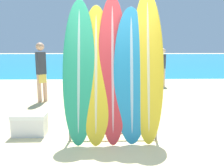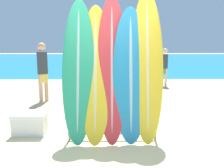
{
  "view_description": "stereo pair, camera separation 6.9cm",
  "coord_description": "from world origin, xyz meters",
  "px_view_note": "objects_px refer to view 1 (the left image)",
  "views": [
    {
      "loc": [
        -0.05,
        -3.13,
        1.53
      ],
      "look_at": [
        0.06,
        1.19,
        0.84
      ],
      "focal_mm": 35.0,
      "sensor_mm": 36.0,
      "label": 1
    },
    {
      "loc": [
        0.02,
        -3.13,
        1.53
      ],
      "look_at": [
        0.06,
        1.19,
        0.84
      ],
      "focal_mm": 35.0,
      "sensor_mm": 36.0,
      "label": 2
    }
  ],
  "objects_px": {
    "person_far_left": "(162,66)",
    "surfboard_slot_0": "(79,70)",
    "person_near_water": "(142,69)",
    "cooler_box": "(30,124)",
    "surfboard_slot_2": "(113,68)",
    "person_mid_beach": "(41,70)",
    "surfboard_slot_1": "(96,73)",
    "surfboard_slot_4": "(148,66)",
    "surfboard_rack": "(113,115)",
    "surfboard_slot_3": "(131,75)"
  },
  "relations": [
    {
      "from": "surfboard_slot_1",
      "to": "surfboard_slot_3",
      "type": "distance_m",
      "value": 0.58
    },
    {
      "from": "surfboard_slot_1",
      "to": "surfboard_slot_2",
      "type": "bearing_deg",
      "value": 2.5
    },
    {
      "from": "person_far_left",
      "to": "surfboard_rack",
      "type": "bearing_deg",
      "value": -70.41
    },
    {
      "from": "surfboard_slot_4",
      "to": "person_mid_beach",
      "type": "relative_size",
      "value": 1.46
    },
    {
      "from": "surfboard_slot_1",
      "to": "surfboard_slot_2",
      "type": "xyz_separation_m",
      "value": [
        0.27,
        0.01,
        0.08
      ]
    },
    {
      "from": "person_mid_beach",
      "to": "person_far_left",
      "type": "bearing_deg",
      "value": 169.51
    },
    {
      "from": "surfboard_rack",
      "to": "surfboard_slot_1",
      "type": "relative_size",
      "value": 0.66
    },
    {
      "from": "surfboard_slot_3",
      "to": "person_far_left",
      "type": "distance_m",
      "value": 5.76
    },
    {
      "from": "surfboard_rack",
      "to": "surfboard_slot_4",
      "type": "relative_size",
      "value": 0.6
    },
    {
      "from": "cooler_box",
      "to": "surfboard_slot_0",
      "type": "bearing_deg",
      "value": -12.16
    },
    {
      "from": "surfboard_rack",
      "to": "person_near_water",
      "type": "height_order",
      "value": "person_near_water"
    },
    {
      "from": "surfboard_slot_4",
      "to": "person_near_water",
      "type": "xyz_separation_m",
      "value": [
        0.52,
        3.82,
        -0.39
      ]
    },
    {
      "from": "surfboard_slot_1",
      "to": "person_far_left",
      "type": "height_order",
      "value": "surfboard_slot_1"
    },
    {
      "from": "surfboard_rack",
      "to": "surfboard_slot_3",
      "type": "bearing_deg",
      "value": 4.46
    },
    {
      "from": "surfboard_rack",
      "to": "person_far_left",
      "type": "xyz_separation_m",
      "value": [
        2.21,
        5.46,
        0.41
      ]
    },
    {
      "from": "person_far_left",
      "to": "cooler_box",
      "type": "distance_m",
      "value": 6.41
    },
    {
      "from": "surfboard_rack",
      "to": "person_near_water",
      "type": "distance_m",
      "value": 4.04
    },
    {
      "from": "person_mid_beach",
      "to": "cooler_box",
      "type": "bearing_deg",
      "value": 58.4
    },
    {
      "from": "cooler_box",
      "to": "person_far_left",
      "type": "bearing_deg",
      "value": 54.56
    },
    {
      "from": "surfboard_slot_2",
      "to": "person_mid_beach",
      "type": "bearing_deg",
      "value": 126.12
    },
    {
      "from": "surfboard_slot_2",
      "to": "person_near_water",
      "type": "distance_m",
      "value": 3.97
    },
    {
      "from": "surfboard_slot_3",
      "to": "person_mid_beach",
      "type": "xyz_separation_m",
      "value": [
        -2.29,
        2.77,
        -0.18
      ]
    },
    {
      "from": "surfboard_slot_0",
      "to": "surfboard_slot_1",
      "type": "bearing_deg",
      "value": 0.7
    },
    {
      "from": "surfboard_rack",
      "to": "surfboard_slot_0",
      "type": "bearing_deg",
      "value": 173.67
    },
    {
      "from": "surfboard_slot_4",
      "to": "surfboard_slot_2",
      "type": "bearing_deg",
      "value": 177.26
    },
    {
      "from": "surfboard_slot_2",
      "to": "surfboard_slot_4",
      "type": "xyz_separation_m",
      "value": [
        0.58,
        -0.03,
        0.03
      ]
    },
    {
      "from": "surfboard_slot_1",
      "to": "person_near_water",
      "type": "relative_size",
      "value": 1.45
    },
    {
      "from": "surfboard_slot_2",
      "to": "person_mid_beach",
      "type": "height_order",
      "value": "surfboard_slot_2"
    },
    {
      "from": "person_near_water",
      "to": "cooler_box",
      "type": "height_order",
      "value": "person_near_water"
    },
    {
      "from": "surfboard_slot_0",
      "to": "person_far_left",
      "type": "distance_m",
      "value": 6.07
    },
    {
      "from": "surfboard_slot_0",
      "to": "surfboard_slot_2",
      "type": "xyz_separation_m",
      "value": [
        0.55,
        0.02,
        0.03
      ]
    },
    {
      "from": "person_far_left",
      "to": "surfboard_slot_0",
      "type": "bearing_deg",
      "value": -75.57
    },
    {
      "from": "surfboard_slot_4",
      "to": "person_mid_beach",
      "type": "distance_m",
      "value": 3.77
    },
    {
      "from": "surfboard_rack",
      "to": "surfboard_slot_0",
      "type": "distance_m",
      "value": 0.93
    },
    {
      "from": "person_far_left",
      "to": "surfboard_slot_3",
      "type": "bearing_deg",
      "value": -67.74
    },
    {
      "from": "person_far_left",
      "to": "cooler_box",
      "type": "relative_size",
      "value": 2.64
    },
    {
      "from": "surfboard_slot_0",
      "to": "surfboard_slot_4",
      "type": "height_order",
      "value": "surfboard_slot_4"
    },
    {
      "from": "person_mid_beach",
      "to": "cooler_box",
      "type": "relative_size",
      "value": 2.9
    },
    {
      "from": "surfboard_slot_3",
      "to": "person_near_water",
      "type": "xyz_separation_m",
      "value": [
        0.8,
        3.85,
        -0.26
      ]
    },
    {
      "from": "surfboard_slot_2",
      "to": "person_mid_beach",
      "type": "relative_size",
      "value": 1.43
    },
    {
      "from": "surfboard_rack",
      "to": "person_near_water",
      "type": "bearing_deg",
      "value": 74.22
    },
    {
      "from": "person_near_water",
      "to": "cooler_box",
      "type": "bearing_deg",
      "value": 164.12
    },
    {
      "from": "surfboard_slot_0",
      "to": "person_near_water",
      "type": "distance_m",
      "value": 4.17
    },
    {
      "from": "surfboard_slot_0",
      "to": "surfboard_slot_3",
      "type": "bearing_deg",
      "value": -2.6
    },
    {
      "from": "person_near_water",
      "to": "surfboard_slot_4",
      "type": "bearing_deg",
      "value": -168.09
    },
    {
      "from": "person_near_water",
      "to": "cooler_box",
      "type": "distance_m",
      "value": 4.49
    },
    {
      "from": "surfboard_slot_1",
      "to": "cooler_box",
      "type": "distance_m",
      "value": 1.54
    },
    {
      "from": "surfboard_slot_3",
      "to": "surfboard_slot_0",
      "type": "bearing_deg",
      "value": 177.4
    },
    {
      "from": "surfboard_rack",
      "to": "surfboard_slot_3",
      "type": "xyz_separation_m",
      "value": [
        0.3,
        0.02,
        0.67
      ]
    },
    {
      "from": "surfboard_slot_3",
      "to": "person_near_water",
      "type": "bearing_deg",
      "value": 78.33
    }
  ]
}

